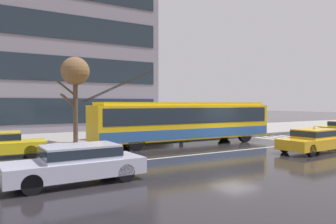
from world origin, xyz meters
name	(u,v)px	position (x,y,z in m)	size (l,w,h in m)	color
ground_plane	(235,147)	(0.00, 0.00, 0.00)	(160.00, 160.00, 0.00)	black
sidewalk_slab	(160,133)	(0.00, 9.30, 0.07)	(80.00, 10.00, 0.14)	gray
crosswalk_stripe_edge_near	(278,140)	(5.33, 1.15, 0.00)	(0.44, 4.40, 0.01)	beige
crosswalk_stripe_inner_a	(286,139)	(6.23, 1.15, 0.00)	(0.44, 4.40, 0.01)	beige
crosswalk_stripe_center	(294,138)	(7.13, 1.15, 0.00)	(0.44, 4.40, 0.01)	beige
crosswalk_stripe_inner_b	(302,138)	(8.03, 1.15, 0.00)	(0.44, 4.40, 0.01)	beige
lane_centre_line	(249,149)	(0.00, -1.20, 0.00)	(72.00, 0.14, 0.01)	silver
trolleybus	(185,121)	(-1.85, 2.70, 1.52)	(12.92, 2.88, 4.70)	yellow
taxi_oncoming_near	(314,139)	(2.26, -3.84, 0.70)	(4.46, 1.98, 1.39)	gold
private_car_oncoming	(77,162)	(-10.69, -3.90, 0.70)	(4.56, 1.87, 1.26)	silver
bus_shelter	(154,112)	(-2.04, 6.60, 1.99)	(4.17, 1.62, 2.48)	gray
pedestrian_at_shelter	(128,125)	(-4.40, 6.16, 1.14)	(0.49, 0.49, 1.68)	black
pedestrian_approaching_curb	(97,117)	(-6.41, 6.92, 1.71)	(1.06, 1.06, 1.99)	#5C424D
pedestrian_walking_past	(181,124)	(-0.37, 5.40, 1.10)	(0.50, 0.50, 1.62)	#2B3A4F
street_tree_bare	(75,74)	(-8.08, 6.15, 4.59)	(2.00, 1.99, 5.53)	brown
office_tower_corner_left	(40,4)	(-7.67, 21.34, 13.09)	(20.42, 15.36, 26.15)	gray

